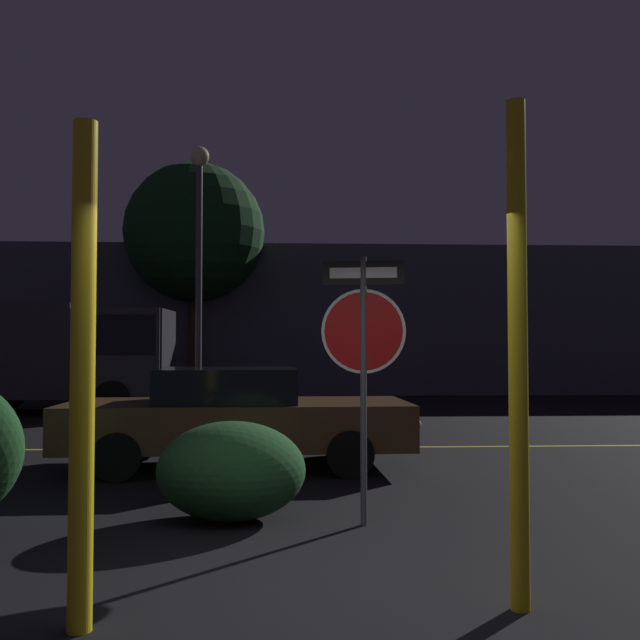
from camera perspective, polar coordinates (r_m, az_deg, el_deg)
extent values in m
plane|color=black|center=(5.01, -0.65, -21.37)|extent=(260.00, 260.00, 0.00)
cube|color=gold|center=(11.75, -1.92, -10.18)|extent=(41.36, 0.12, 0.01)
cylinder|color=#4C4C51|center=(6.67, 3.50, -5.61)|extent=(0.06, 0.06, 2.49)
cylinder|color=white|center=(6.66, 3.49, -0.90)|extent=(0.78, 0.14, 0.79)
cylinder|color=#B71414|center=(6.66, 3.49, -0.90)|extent=(0.73, 0.14, 0.73)
cube|color=black|center=(6.69, 3.48, 3.78)|extent=(0.76, 0.15, 0.22)
cube|color=white|center=(6.69, 3.48, 3.78)|extent=(0.63, 0.14, 0.10)
cylinder|color=yellow|center=(4.42, -18.47, -4.03)|extent=(0.14, 0.14, 2.99)
cylinder|color=yellow|center=(4.70, 15.55, -2.47)|extent=(0.12, 0.12, 3.23)
ellipsoid|color=#1E4C23|center=(6.98, -7.10, -11.87)|extent=(1.42, 1.19, 0.94)
cube|color=brown|center=(9.89, -6.58, -8.22)|extent=(4.68, 2.00, 0.60)
cube|color=black|center=(9.85, -7.38, -5.17)|extent=(1.89, 1.66, 0.46)
cylinder|color=black|center=(10.86, 1.29, -9.27)|extent=(0.61, 0.22, 0.60)
cylinder|color=black|center=(9.09, 2.42, -10.67)|extent=(0.61, 0.22, 0.60)
cylinder|color=black|center=(10.96, -14.00, -9.14)|extent=(0.61, 0.22, 0.60)
cylinder|color=black|center=(9.21, -15.92, -10.48)|extent=(0.61, 0.22, 0.60)
sphere|color=#F4EFCC|center=(10.64, 6.38, -7.63)|extent=(0.14, 0.14, 0.14)
sphere|color=#F4EFCC|center=(9.50, 7.69, -8.29)|extent=(0.14, 0.14, 0.14)
cube|color=#2D2D33|center=(18.44, -15.24, -2.56)|extent=(2.13, 2.20, 2.17)
cube|color=black|center=(18.44, -15.23, -1.21)|extent=(1.92, 2.24, 0.96)
cube|color=#2D2D33|center=(19.28, -23.16, -2.28)|extent=(3.45, 2.36, 2.28)
cylinder|color=black|center=(19.56, -14.66, -5.66)|extent=(0.85, 0.30, 0.84)
cylinder|color=black|center=(17.44, -16.32, -6.08)|extent=(0.85, 0.30, 0.84)
cylinder|color=black|center=(20.56, -23.63, -5.37)|extent=(0.85, 0.30, 0.84)
cylinder|color=#4C4C51|center=(18.07, -9.68, 2.50)|extent=(0.16, 0.16, 6.19)
sphere|color=#F9E5B2|center=(18.63, -9.62, 12.80)|extent=(0.49, 0.49, 0.49)
cylinder|color=#422D1E|center=(23.72, -10.06, -1.55)|extent=(0.32, 0.32, 3.74)
sphere|color=#143819|center=(24.01, -10.00, 6.91)|extent=(4.61, 4.61, 4.61)
cube|color=#4C4C56|center=(25.95, 3.13, -0.13)|extent=(31.37, 4.22, 5.10)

